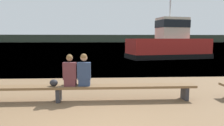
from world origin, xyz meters
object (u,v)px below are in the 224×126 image
bench_main (59,88)px  person_right (84,72)px  shopping_bag (54,83)px  person_left (70,72)px  tugboat_red (169,45)px

bench_main → person_right: size_ratio=8.58×
bench_main → shopping_bag: (-0.14, -0.01, 0.18)m
bench_main → shopping_bag: bearing=-177.9°
person_right → shopping_bag: bearing=-179.4°
shopping_bag → person_right: bearing=0.6°
person_left → bench_main: bearing=-179.1°
person_left → tugboat_red: tugboat_red is taller
person_right → bench_main: bearing=-179.7°
person_right → shopping_bag: 1.00m
person_left → shopping_bag: (-0.50, -0.01, -0.32)m
bench_main → person_left: bearing=0.9°
person_left → tugboat_red: bearing=60.7°
bench_main → person_left: size_ratio=8.74×
person_left → person_right: person_right is taller
bench_main → tugboat_red: bearing=59.6°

